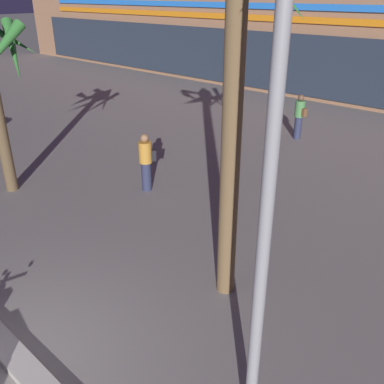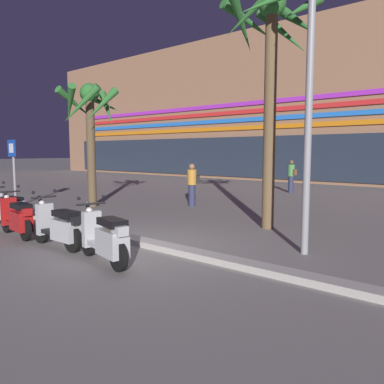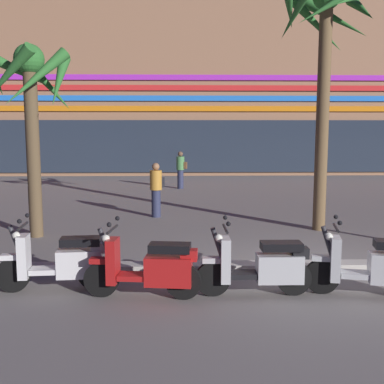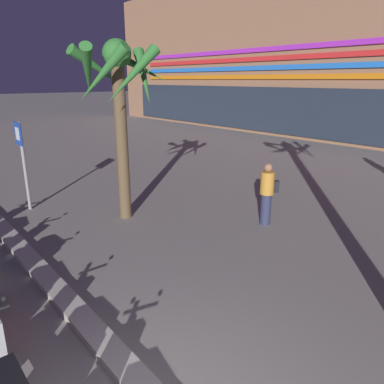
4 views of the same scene
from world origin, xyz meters
TOP-DOWN VIEW (x-y plane):
  - crossing_sign at (-7.95, 1.24)m, footprint 0.60×0.13m
  - palm_tree_by_mall_entrance at (-5.72, 3.00)m, footprint 2.15×2.24m
  - pedestrian_window_shopping at (-3.04, 5.42)m, footprint 0.41×0.43m

SIDE VIEW (x-z plane):
  - pedestrian_window_shopping at x=-3.04m, z-range 0.04..1.59m
  - crossing_sign at x=-7.95m, z-range 0.30..2.70m
  - palm_tree_by_mall_entrance at x=-5.72m, z-range 1.12..5.48m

